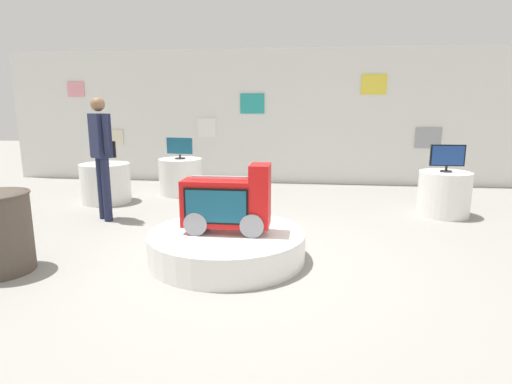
% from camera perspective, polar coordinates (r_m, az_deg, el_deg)
% --- Properties ---
extents(ground_plane, '(30.00, 30.00, 0.00)m').
position_cam_1_polar(ground_plane, '(4.67, -0.63, -9.32)').
color(ground_plane, gray).
extents(back_wall_display, '(12.51, 0.13, 2.91)m').
position_cam_1_polar(back_wall_display, '(9.21, 3.40, 10.31)').
color(back_wall_display, silver).
rests_on(back_wall_display, ground).
extents(main_display_pedestal, '(1.74, 1.74, 0.32)m').
position_cam_1_polar(main_display_pedestal, '(4.64, -4.05, -7.38)').
color(main_display_pedestal, white).
rests_on(main_display_pedestal, ground).
extents(novelty_firetruck_tv, '(0.95, 0.40, 0.76)m').
position_cam_1_polar(novelty_firetruck_tv, '(4.51, -3.93, -1.83)').
color(novelty_firetruck_tv, gray).
rests_on(novelty_firetruck_tv, main_display_pedestal).
extents(display_pedestal_left_rear, '(0.78, 0.78, 0.69)m').
position_cam_1_polar(display_pedestal_left_rear, '(7.06, 24.57, -0.22)').
color(display_pedestal_left_rear, white).
rests_on(display_pedestal_left_rear, ground).
extents(tv_on_left_rear, '(0.51, 0.17, 0.42)m').
position_cam_1_polar(tv_on_left_rear, '(6.97, 24.98, 4.46)').
color(tv_on_left_rear, black).
rests_on(tv_on_left_rear, display_pedestal_left_rear).
extents(display_pedestal_center_rear, '(0.83, 0.83, 0.69)m').
position_cam_1_polar(display_pedestal_center_rear, '(8.16, -10.37, 2.13)').
color(display_pedestal_center_rear, white).
rests_on(display_pedestal_center_rear, ground).
extents(tv_on_center_rear, '(0.58, 0.20, 0.42)m').
position_cam_1_polar(tv_on_center_rear, '(8.09, -10.53, 6.16)').
color(tv_on_center_rear, black).
rests_on(tv_on_center_rear, display_pedestal_center_rear).
extents(display_pedestal_right_rear, '(0.86, 0.86, 0.69)m').
position_cam_1_polar(display_pedestal_right_rear, '(7.82, -20.08, 1.19)').
color(display_pedestal_right_rear, white).
rests_on(display_pedestal_right_rear, ground).
extents(tv_on_right_rear, '(0.43, 0.16, 0.40)m').
position_cam_1_polar(tv_on_right_rear, '(7.74, -20.39, 5.36)').
color(tv_on_right_rear, black).
rests_on(tv_on_right_rear, display_pedestal_right_rear).
extents(shopper_browsing_near_truck, '(0.43, 0.41, 1.81)m').
position_cam_1_polar(shopper_browsing_near_truck, '(6.47, -20.65, 5.58)').
color(shopper_browsing_near_truck, '#1E233F').
rests_on(shopper_browsing_near_truck, ground).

